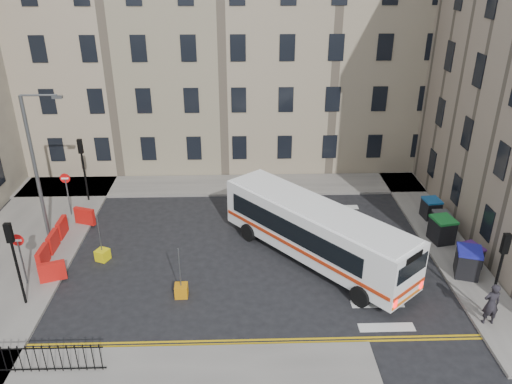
{
  "coord_description": "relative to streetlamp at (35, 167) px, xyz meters",
  "views": [
    {
      "loc": [
        -2.11,
        -22.56,
        14.46
      ],
      "look_at": [
        -1.37,
        1.35,
        3.0
      ],
      "focal_mm": 35.0,
      "sensor_mm": 36.0,
      "label": 1
    }
  ],
  "objects": [
    {
      "name": "iron_railings",
      "position": [
        1.75,
        -10.2,
        -3.59
      ],
      "size": [
        7.8,
        0.04,
        1.2
      ],
      "color": "black",
      "rests_on": "pavement_sw"
    },
    {
      "name": "traffic_light_nw",
      "position": [
        1.0,
        4.5,
        -1.47
      ],
      "size": [
        0.28,
        0.22,
        4.1
      ],
      "color": "black",
      "rests_on": "pavement_west"
    },
    {
      "name": "ground",
      "position": [
        13.0,
        -2.0,
        -4.34
      ],
      "size": [
        120.0,
        120.0,
        0.0
      ],
      "primitive_type": "plane",
      "color": "black",
      "rests_on": "ground"
    },
    {
      "name": "pedestrian",
      "position": [
        21.32,
        -7.99,
        -3.2
      ],
      "size": [
        0.73,
        0.49,
        1.98
      ],
      "primitive_type": "imported",
      "rotation": [
        0.0,
        0.0,
        3.16
      ],
      "color": "black",
      "rests_on": "pavement_east"
    },
    {
      "name": "terrace_north",
      "position": [
        6.0,
        13.5,
        4.28
      ],
      "size": [
        38.3,
        10.8,
        17.2
      ],
      "color": "gray",
      "rests_on": "ground"
    },
    {
      "name": "pavement_east",
      "position": [
        22.0,
        2.0,
        -4.26
      ],
      "size": [
        2.4,
        26.0,
        0.15
      ],
      "primitive_type": "cube",
      "color": "slate",
      "rests_on": "ground"
    },
    {
      "name": "no_entry_north",
      "position": [
        0.5,
        2.5,
        -2.26
      ],
      "size": [
        0.6,
        0.08,
        3.0
      ],
      "color": "#595B5E",
      "rests_on": "pavement_west"
    },
    {
      "name": "bus",
      "position": [
        14.58,
        -2.65,
        -2.59
      ],
      "size": [
        9.08,
        10.12,
        3.03
      ],
      "rotation": [
        0.0,
        0.0,
        0.7
      ],
      "color": "white",
      "rests_on": "ground"
    },
    {
      "name": "wheelie_bin_b",
      "position": [
        22.27,
        -3.74,
        -3.59
      ],
      "size": [
        1.23,
        1.32,
        1.18
      ],
      "rotation": [
        0.0,
        0.0,
        0.33
      ],
      "color": "black",
      "rests_on": "pavement_east"
    },
    {
      "name": "wheelie_bin_a",
      "position": [
        21.86,
        -4.44,
        -3.47
      ],
      "size": [
        1.47,
        1.57,
        1.43
      ],
      "rotation": [
        0.0,
        0.0,
        -0.31
      ],
      "color": "black",
      "rests_on": "pavement_east"
    },
    {
      "name": "wheelie_bin_c",
      "position": [
        21.79,
        -1.23,
        -3.48
      ],
      "size": [
        1.32,
        1.45,
        1.39
      ],
      "rotation": [
        0.0,
        0.0,
        0.19
      ],
      "color": "black",
      "rests_on": "pavement_east"
    },
    {
      "name": "pavement_west",
      "position": [
        -1.0,
        -1.0,
        -4.26
      ],
      "size": [
        6.0,
        22.0,
        0.15
      ],
      "primitive_type": "cube",
      "color": "slate",
      "rests_on": "ground"
    },
    {
      "name": "pavement_north",
      "position": [
        7.0,
        6.6,
        -4.26
      ],
      "size": [
        36.0,
        3.2,
        0.15
      ],
      "primitive_type": "cube",
      "color": "slate",
      "rests_on": "ground"
    },
    {
      "name": "streetlamp",
      "position": [
        0.0,
        0.0,
        0.0
      ],
      "size": [
        0.5,
        0.22,
        8.14
      ],
      "color": "#595B5E",
      "rests_on": "pavement_west"
    },
    {
      "name": "wheelie_bin_e",
      "position": [
        22.14,
        1.48,
        -3.59
      ],
      "size": [
        1.05,
        1.18,
        1.19
      ],
      "rotation": [
        0.0,
        0.0,
        0.11
      ],
      "color": "black",
      "rests_on": "pavement_east"
    },
    {
      "name": "traffic_light_east",
      "position": [
        21.6,
        -7.5,
        -1.47
      ],
      "size": [
        0.28,
        0.22,
        4.1
      ],
      "color": "black",
      "rests_on": "pavement_east"
    },
    {
      "name": "no_entry_south",
      "position": [
        0.5,
        -4.5,
        -2.26
      ],
      "size": [
        0.6,
        0.08,
        3.0
      ],
      "color": "#595B5E",
      "rests_on": "pavement_west"
    },
    {
      "name": "bollard_yellow",
      "position": [
        3.58,
        -2.35,
        -4.04
      ],
      "size": [
        0.8,
        0.8,
        0.6
      ],
      "primitive_type": "cube",
      "rotation": [
        0.0,
        0.0,
        -0.43
      ],
      "color": "yellow",
      "rests_on": "ground"
    },
    {
      "name": "traffic_light_sw",
      "position": [
        1.0,
        -6.0,
        -1.47
      ],
      "size": [
        0.28,
        0.22,
        4.1
      ],
      "color": "black",
      "rests_on": "pavement_west"
    },
    {
      "name": "bollard_chevron",
      "position": [
        8.0,
        -5.53,
        -4.04
      ],
      "size": [
        0.62,
        0.62,
        0.6
      ],
      "primitive_type": "cube",
      "rotation": [
        0.0,
        0.0,
        0.03
      ],
      "color": "#C2770B",
      "rests_on": "ground"
    },
    {
      "name": "wheelie_bin_d",
      "position": [
        22.18,
        -0.1,
        -3.62
      ],
      "size": [
        0.9,
        1.03,
        1.12
      ],
      "rotation": [
        0.0,
        0.0,
        0.02
      ],
      "color": "black",
      "rests_on": "pavement_east"
    },
    {
      "name": "roadworks_barriers",
      "position": [
        1.16,
        -1.5,
        -3.69
      ],
      "size": [
        1.66,
        6.26,
        1.0
      ],
      "color": "red",
      "rests_on": "pavement_west"
    }
  ]
}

